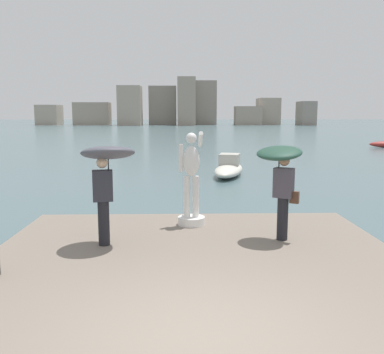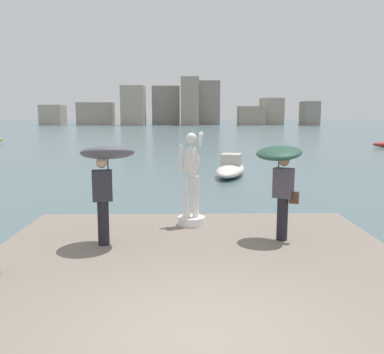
{
  "view_description": "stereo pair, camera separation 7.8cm",
  "coord_description": "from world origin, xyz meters",
  "px_view_note": "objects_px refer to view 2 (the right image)",
  "views": [
    {
      "loc": [
        -0.26,
        -4.55,
        2.94
      ],
      "look_at": [
        0.0,
        4.79,
        1.55
      ],
      "focal_mm": 39.46,
      "sensor_mm": 36.0,
      "label": 1
    },
    {
      "loc": [
        -0.18,
        -4.55,
        2.94
      ],
      "look_at": [
        0.0,
        4.79,
        1.55
      ],
      "focal_mm": 39.46,
      "sensor_mm": 36.0,
      "label": 2
    }
  ],
  "objects_px": {
    "statue_white_figure": "(191,187)",
    "onlooker_left": "(106,166)",
    "boat_mid": "(231,168)",
    "onlooker_right": "(281,169)"
  },
  "relations": [
    {
      "from": "statue_white_figure",
      "to": "onlooker_right",
      "type": "xyz_separation_m",
      "value": [
        1.78,
        -1.2,
        0.56
      ]
    },
    {
      "from": "statue_white_figure",
      "to": "boat_mid",
      "type": "relative_size",
      "value": 0.5
    },
    {
      "from": "boat_mid",
      "to": "onlooker_left",
      "type": "bearing_deg",
      "value": -107.34
    },
    {
      "from": "onlooker_right",
      "to": "boat_mid",
      "type": "xyz_separation_m",
      "value": [
        0.31,
        11.77,
        -1.48
      ]
    },
    {
      "from": "statue_white_figure",
      "to": "boat_mid",
      "type": "xyz_separation_m",
      "value": [
        2.08,
        10.58,
        -0.93
      ]
    },
    {
      "from": "onlooker_left",
      "to": "boat_mid",
      "type": "height_order",
      "value": "onlooker_left"
    },
    {
      "from": "onlooker_left",
      "to": "statue_white_figure",
      "type": "bearing_deg",
      "value": 40.99
    },
    {
      "from": "onlooker_left",
      "to": "onlooker_right",
      "type": "relative_size",
      "value": 1.03
    },
    {
      "from": "statue_white_figure",
      "to": "onlooker_left",
      "type": "height_order",
      "value": "statue_white_figure"
    },
    {
      "from": "boat_mid",
      "to": "statue_white_figure",
      "type": "bearing_deg",
      "value": -101.15
    }
  ]
}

